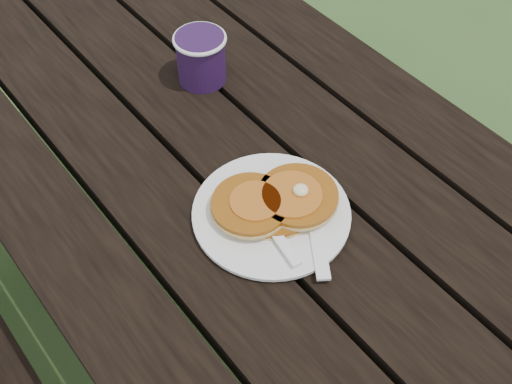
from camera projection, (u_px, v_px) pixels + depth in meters
ground at (237, 348)px, 1.64m from camera, size 60.00×60.00×0.00m
picnic_table at (233, 270)px, 1.36m from camera, size 1.36×1.80×0.75m
plate at (271, 214)px, 0.97m from camera, size 0.28×0.28×0.01m
pancake_stack at (276, 201)px, 0.96m from camera, size 0.19×0.15×0.04m
knife at (315, 228)px, 0.94m from camera, size 0.12×0.16×0.00m
fork at (278, 237)px, 0.92m from camera, size 0.06×0.16×0.01m
coffee_cup at (201, 55)px, 1.13m from camera, size 0.09×0.09×0.09m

